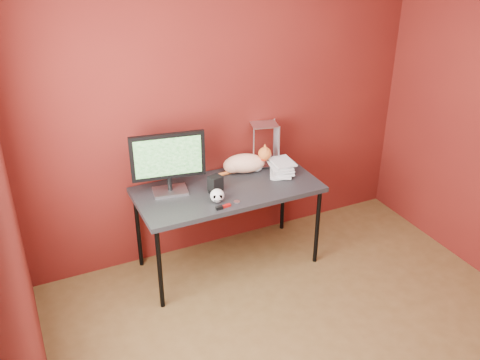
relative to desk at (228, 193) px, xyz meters
name	(u,v)px	position (x,y,z in m)	size (l,w,h in m)	color
room	(350,177)	(0.15, -1.37, 0.75)	(3.52, 3.52, 2.61)	#51391B
desk	(228,193)	(0.00, 0.00, 0.00)	(1.50, 0.70, 0.75)	black
monitor	(168,160)	(-0.45, 0.13, 0.33)	(0.58, 0.23, 0.51)	silver
cat	(245,163)	(0.25, 0.20, 0.13)	(0.51, 0.28, 0.24)	orange
skull_mug	(217,196)	(-0.17, -0.18, 0.11)	(0.11, 0.12, 0.11)	silver
speaker	(215,185)	(-0.12, -0.02, 0.11)	(0.12, 0.12, 0.14)	black
book_stack	(273,107)	(0.44, 0.08, 0.65)	(0.27, 0.29, 1.20)	beige
wire_rack	(264,144)	(0.47, 0.27, 0.24)	(0.26, 0.23, 0.39)	silver
pocket_knife	(225,206)	(-0.14, -0.28, 0.06)	(0.09, 0.02, 0.02)	#960D0B
black_gadget	(219,208)	(-0.20, -0.29, 0.06)	(0.05, 0.03, 0.03)	black
washer	(237,202)	(-0.03, -0.24, 0.05)	(0.05, 0.05, 0.00)	silver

